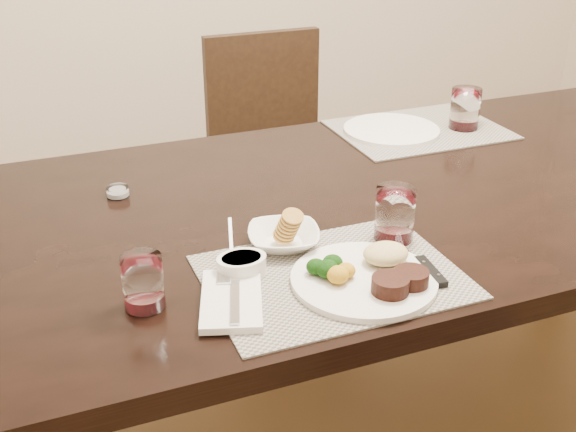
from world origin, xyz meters
name	(u,v)px	position (x,y,z in m)	size (l,w,h in m)	color
ground_plane	(393,430)	(0.00, 0.00, 0.00)	(4.50, 4.50, 0.00)	#432C15
dining_table	(411,217)	(0.00, 0.00, 0.67)	(2.00, 1.00, 0.75)	black
chair_far	(274,150)	(0.00, 0.93, 0.50)	(0.42, 0.42, 0.90)	black
placemat_near	(332,277)	(-0.35, -0.31, 0.75)	(0.46, 0.34, 0.00)	gray
placemat_far	(419,130)	(0.21, 0.33, 0.75)	(0.46, 0.34, 0.00)	gray
dinner_plate	(371,275)	(-0.30, -0.35, 0.77)	(0.26, 0.26, 0.05)	silver
napkin_fork	(231,299)	(-0.55, -0.32, 0.76)	(0.16, 0.21, 0.02)	silver
steak_knife	(423,265)	(-0.18, -0.34, 0.76)	(0.03, 0.24, 0.01)	silver
cracker_bowl	(284,237)	(-0.39, -0.17, 0.77)	(0.17, 0.17, 0.06)	silver
sauce_ramekin	(242,265)	(-0.50, -0.24, 0.77)	(0.09, 0.14, 0.07)	silver
wine_glass_near	(395,217)	(-0.18, -0.22, 0.80)	(0.08, 0.08, 0.11)	silver
far_plate	(391,130)	(0.13, 0.34, 0.76)	(0.27, 0.27, 0.01)	silver
wine_glass_far	(465,111)	(0.33, 0.29, 0.80)	(0.08, 0.08, 0.11)	silver
wine_glass_side	(143,285)	(-0.69, -0.27, 0.79)	(0.07, 0.07, 0.10)	silver
salt_cellar	(118,192)	(-0.65, 0.20, 0.76)	(0.05, 0.05, 0.02)	silver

